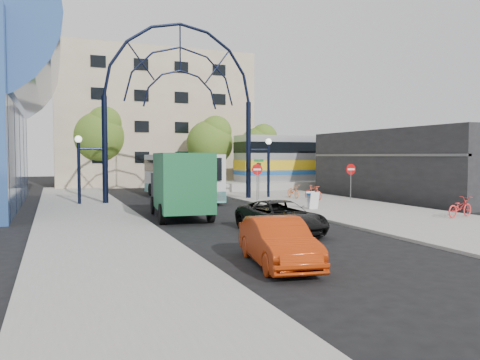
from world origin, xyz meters
name	(u,v)px	position (x,y,z in m)	size (l,w,h in m)	color
ground	(269,233)	(0.00, 0.00, 0.00)	(120.00, 120.00, 0.00)	black
sidewalk_east	(369,212)	(8.00, 4.00, 0.06)	(8.00, 56.00, 0.12)	gray
plaza_west	(91,221)	(-6.50, 6.00, 0.06)	(5.00, 50.00, 0.12)	gray
gateway_arch	(180,76)	(0.00, 14.00, 8.56)	(13.64, 0.44, 12.10)	black
stop_sign	(257,173)	(4.80, 12.00, 1.99)	(0.80, 0.07, 2.50)	slate
do_not_enter_sign	(351,173)	(11.00, 10.00, 1.98)	(0.76, 0.07, 2.48)	slate
street_name_sign	(259,170)	(5.20, 12.60, 2.13)	(0.70, 0.70, 2.80)	slate
sandwich_board	(313,198)	(5.60, 5.98, 0.74)	(0.55, 0.61, 0.99)	white
commercial_block_east	(408,165)	(16.00, 10.00, 2.50)	(6.00, 16.00, 5.00)	black
apartment_block	(150,121)	(2.00, 34.97, 7.00)	(20.00, 12.10, 14.00)	tan
train_platform	(355,183)	(20.00, 22.00, 0.40)	(32.00, 5.00, 0.80)	gray
train_car	(356,158)	(20.00, 22.00, 2.90)	(25.10, 3.05, 4.20)	#B7B7BC
tree_north_a	(211,141)	(6.12, 25.93, 4.61)	(4.48, 4.48, 7.00)	#382314
tree_north_b	(100,134)	(-3.88, 29.93, 5.27)	(5.12, 5.12, 8.00)	#382314
tree_north_c	(259,145)	(12.12, 27.93, 4.28)	(4.16, 4.16, 6.50)	#382314
city_bus	(180,176)	(0.46, 16.21, 1.69)	(3.14, 11.89, 3.24)	silver
green_truck	(180,186)	(-2.14, 6.00, 1.64)	(3.03, 6.73, 3.29)	black
black_suv	(281,217)	(0.49, -0.10, 0.66)	(2.20, 4.76, 1.32)	black
red_sedan	(278,242)	(-2.12, -5.12, 0.69)	(1.45, 4.16, 1.37)	#AA2E0A
bike_near_a	(293,191)	(7.98, 12.73, 0.59)	(0.63, 1.80, 0.95)	orange
bike_near_b	(313,193)	(8.46, 10.73, 0.62)	(0.47, 1.67, 1.00)	#FD5032
bike_far_a	(460,207)	(10.54, 0.20, 0.62)	(0.67, 1.92, 1.01)	red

